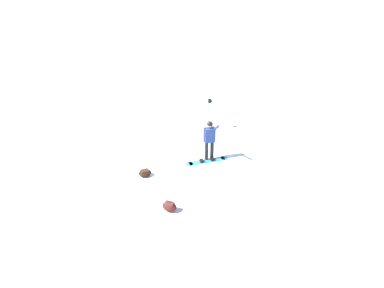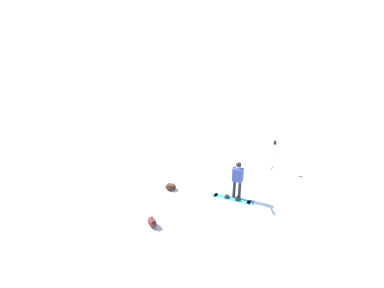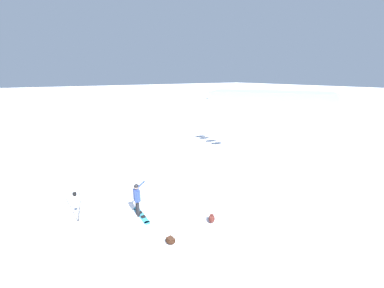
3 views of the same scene
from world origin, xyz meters
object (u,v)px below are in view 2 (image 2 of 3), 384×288
object	(u,v)px
snowboarder	(238,177)
camera_tripod	(274,150)
snowboard	(232,198)
gear_bag_small	(152,222)
gear_bag_large	(171,187)

from	to	relation	value
snowboarder	camera_tripod	xyz separation A→B (m)	(1.05, 2.50, 0.05)
snowboard	gear_bag_small	bearing A→B (deg)	-132.85
snowboard	gear_bag_large	distance (m)	2.53
snowboarder	snowboard	distance (m)	0.98
camera_tripod	gear_bag_large	bearing A→B (deg)	-142.89
camera_tripod	gear_bag_small	size ratio (longest dim) A/B	2.69
snowboard	gear_bag_small	xyz separation A→B (m)	(-2.30, -2.48, 0.16)
snowboard	gear_bag_small	world-z (taller)	gear_bag_small
gear_bag_small	camera_tripod	bearing A→B (deg)	55.64
snowboarder	gear_bag_small	distance (m)	3.64
snowboarder	gear_bag_small	xyz separation A→B (m)	(-2.43, -2.59, -0.81)
gear_bag_large	camera_tripod	size ratio (longest dim) A/B	0.35
snowboarder	camera_tripod	size ratio (longest dim) A/B	1.13
camera_tripod	gear_bag_small	bearing A→B (deg)	-124.36
camera_tripod	snowboard	bearing A→B (deg)	-114.36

